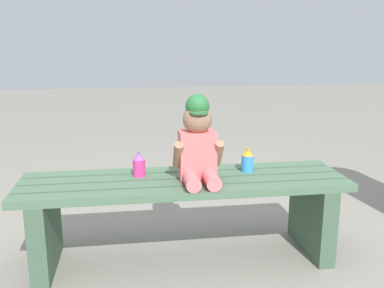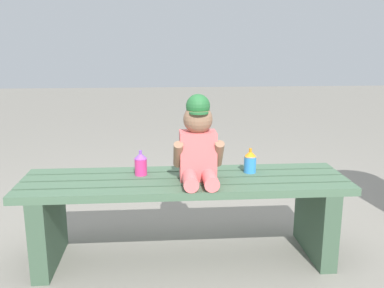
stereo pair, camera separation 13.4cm
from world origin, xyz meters
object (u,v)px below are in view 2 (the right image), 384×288
object	(u,v)px
child_figure	(198,144)
sippy_cup_left	(141,163)
sippy_cup_right	(250,161)
park_bench	(185,204)

from	to	relation	value
child_figure	sippy_cup_left	size ratio (longest dim) A/B	3.26
sippy_cup_right	child_figure	bearing A→B (deg)	-159.75
park_bench	sippy_cup_left	distance (m)	0.29
sippy_cup_left	park_bench	bearing A→B (deg)	-18.04
park_bench	child_figure	size ratio (longest dim) A/B	3.84
child_figure	sippy_cup_left	distance (m)	0.31
child_figure	sippy_cup_left	xyz separation A→B (m)	(-0.27, 0.10, -0.12)
child_figure	sippy_cup_left	world-z (taller)	child_figure
park_bench	child_figure	distance (m)	0.32
child_figure	sippy_cup_right	distance (m)	0.31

